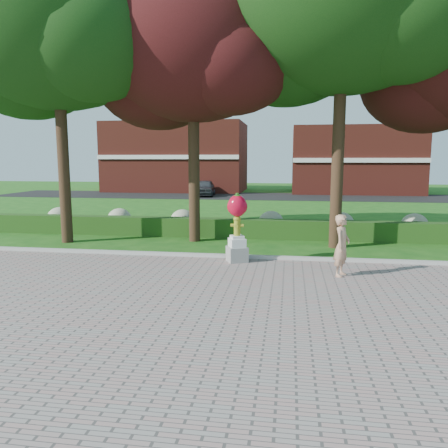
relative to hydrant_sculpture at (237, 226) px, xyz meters
name	(u,v)px	position (x,y,z in m)	size (l,w,h in m)	color
ground	(220,284)	(-0.16, -2.50, -1.21)	(100.00, 100.00, 0.00)	#184F13
walkway	(184,347)	(-0.16, -6.50, -1.19)	(40.00, 14.00, 0.04)	gray
curb	(234,257)	(-0.16, 0.50, -1.13)	(40.00, 0.18, 0.15)	#ADADA5
lawn_hedge	(246,228)	(-0.16, 4.50, -0.81)	(24.00, 0.70, 0.80)	#1A3F12
hydrangea_row	(261,222)	(0.41, 5.50, -0.66)	(20.10, 1.10, 0.99)	#A0A67E
street	(270,196)	(-0.16, 25.50, -1.20)	(50.00, 8.00, 0.02)	black
building_left	(177,157)	(-10.16, 31.50, 2.29)	(14.00, 8.00, 7.00)	maroon
building_right	(354,160)	(7.84, 31.50, 1.99)	(12.00, 8.00, 6.40)	maroon
tree_far_left	(55,34)	(-7.27, 2.59, 6.76)	(9.00, 7.68, 11.66)	black
tree_mid_left	(191,54)	(-2.26, 3.58, 6.09)	(8.25, 7.04, 10.69)	black
tree_mid_right	(340,6)	(3.22, 3.10, 7.42)	(9.75, 8.32, 12.64)	black
hydrant_sculpture	(237,226)	(0.00, 0.00, 0.00)	(0.78, 0.78, 2.20)	gray
woman	(342,245)	(3.10, -1.28, -0.30)	(0.63, 0.42, 1.74)	tan
parked_car	(205,188)	(-5.97, 25.06, -0.46)	(1.71, 4.26, 1.45)	#3C3E43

